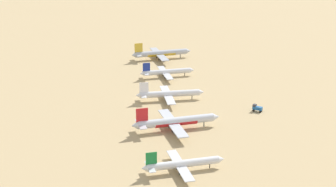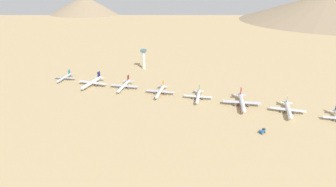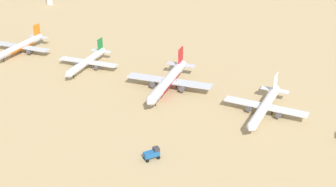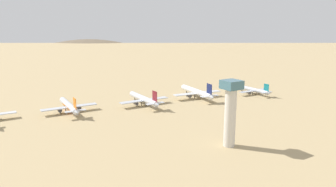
{
  "view_description": "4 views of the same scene",
  "coord_description": "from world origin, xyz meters",
  "px_view_note": "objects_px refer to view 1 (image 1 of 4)",
  "views": [
    {
      "loc": [
        -56.17,
        -208.75,
        112.86
      ],
      "look_at": [
        9.94,
        90.23,
        3.69
      ],
      "focal_mm": 59.92,
      "sensor_mm": 36.0,
      "label": 1
    },
    {
      "loc": [
        257.35,
        25.1,
        116.6
      ],
      "look_at": [
        -1.71,
        -31.5,
        4.65
      ],
      "focal_mm": 28.46,
      "sensor_mm": 36.0,
      "label": 2
    },
    {
      "loc": [
        163.66,
        112.53,
        82.81
      ],
      "look_at": [
        16.48,
        51.19,
        5.1
      ],
      "focal_mm": 47.65,
      "sensor_mm": 36.0,
      "label": 3
    },
    {
      "loc": [
        -186.18,
        -4.53,
        48.93
      ],
      "look_at": [
        -5.51,
        -111.37,
        3.05
      ],
      "focal_mm": 32.19,
      "sensor_mm": 36.0,
      "label": 4
    }
  ],
  "objects_px": {
    "parked_jet_4": "(182,164)",
    "parked_jet_8": "(161,53)",
    "service_truck": "(257,108)",
    "parked_jet_5": "(175,122)",
    "parked_jet_6": "(169,94)",
    "parked_jet_7": "(167,72)"
  },
  "relations": [
    {
      "from": "parked_jet_7",
      "to": "service_truck",
      "type": "relative_size",
      "value": 6.54
    },
    {
      "from": "parked_jet_4",
      "to": "parked_jet_8",
      "type": "bearing_deg",
      "value": 81.25
    },
    {
      "from": "parked_jet_6",
      "to": "service_truck",
      "type": "distance_m",
      "value": 51.43
    },
    {
      "from": "parked_jet_5",
      "to": "parked_jet_6",
      "type": "distance_m",
      "value": 43.23
    },
    {
      "from": "parked_jet_4",
      "to": "service_truck",
      "type": "xyz_separation_m",
      "value": [
        57.19,
        60.07,
        -1.54
      ]
    },
    {
      "from": "parked_jet_6",
      "to": "parked_jet_8",
      "type": "height_order",
      "value": "parked_jet_8"
    },
    {
      "from": "parked_jet_4",
      "to": "parked_jet_6",
      "type": "relative_size",
      "value": 0.93
    },
    {
      "from": "parked_jet_6",
      "to": "service_truck",
      "type": "bearing_deg",
      "value": -32.49
    },
    {
      "from": "parked_jet_4",
      "to": "parked_jet_5",
      "type": "distance_m",
      "value": 45.54
    },
    {
      "from": "parked_jet_7",
      "to": "service_truck",
      "type": "height_order",
      "value": "parked_jet_7"
    },
    {
      "from": "parked_jet_4",
      "to": "parked_jet_8",
      "type": "relative_size",
      "value": 0.84
    },
    {
      "from": "parked_jet_4",
      "to": "parked_jet_6",
      "type": "distance_m",
      "value": 88.76
    },
    {
      "from": "parked_jet_7",
      "to": "parked_jet_8",
      "type": "bearing_deg",
      "value": 83.26
    },
    {
      "from": "parked_jet_5",
      "to": "parked_jet_8",
      "type": "relative_size",
      "value": 1.05
    },
    {
      "from": "parked_jet_4",
      "to": "parked_jet_5",
      "type": "bearing_deg",
      "value": 80.69
    },
    {
      "from": "parked_jet_6",
      "to": "parked_jet_7",
      "type": "xyz_separation_m",
      "value": [
        7.81,
        43.01,
        -0.35
      ]
    },
    {
      "from": "service_truck",
      "to": "parked_jet_8",
      "type": "bearing_deg",
      "value": 105.07
    },
    {
      "from": "parked_jet_5",
      "to": "parked_jet_7",
      "type": "xyz_separation_m",
      "value": [
        14.28,
        85.76,
        -0.92
      ]
    },
    {
      "from": "parked_jet_8",
      "to": "parked_jet_4",
      "type": "bearing_deg",
      "value": -98.75
    },
    {
      "from": "parked_jet_4",
      "to": "parked_jet_6",
      "type": "xyz_separation_m",
      "value": [
        13.84,
        87.68,
        0.28
      ]
    },
    {
      "from": "parked_jet_7",
      "to": "parked_jet_6",
      "type": "bearing_deg",
      "value": -100.28
    },
    {
      "from": "parked_jet_7",
      "to": "service_truck",
      "type": "xyz_separation_m",
      "value": [
        35.54,
        -70.62,
        -1.47
      ]
    }
  ]
}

